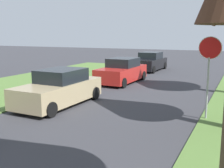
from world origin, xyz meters
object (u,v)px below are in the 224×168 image
at_px(stop_sign_far, 209,60).
at_px(parked_sedan_tan, 59,89).
at_px(parked_sedan_black, 150,62).
at_px(parked_sedan_red, 122,71).

relative_size(stop_sign_far, parked_sedan_tan, 0.67).
bearing_deg(parked_sedan_black, stop_sign_far, -63.73).
bearing_deg(parked_sedan_red, parked_sedan_black, 92.38).
bearing_deg(stop_sign_far, parked_sedan_black, 116.27).
relative_size(parked_sedan_tan, parked_sedan_black, 1.00).
xyz_separation_m(parked_sedan_tan, parked_sedan_black, (-0.11, 13.19, 0.00)).
bearing_deg(parked_sedan_black, parked_sedan_tan, -89.53).
distance_m(stop_sign_far, parked_sedan_tan, 6.34).
relative_size(stop_sign_far, parked_sedan_black, 0.67).
xyz_separation_m(stop_sign_far, parked_sedan_red, (-5.97, 5.96, -1.47)).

